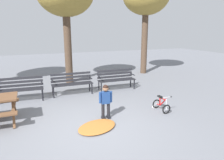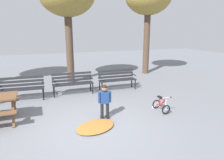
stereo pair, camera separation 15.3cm
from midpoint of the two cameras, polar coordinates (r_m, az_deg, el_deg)
The scene contains 7 objects.
ground at distance 5.60m, azimuth -4.82°, elevation -13.18°, with size 36.00×36.00×0.00m, color slate.
park_bench_far_left at distance 8.16m, azimuth -23.45°, elevation -1.69°, with size 1.62×0.55×0.85m.
park_bench_left at distance 8.34m, azimuth -10.36°, elevation -0.41°, with size 1.60×0.47×0.85m.
park_bench_right at distance 8.83m, azimuth 1.88°, elevation 0.61°, with size 1.61×0.50×0.85m.
child_standing at distance 5.91m, azimuth -1.32°, elevation -5.29°, with size 0.39×0.18×1.02m.
kids_bicycle at distance 6.75m, azimuth 14.11°, elevation -6.82°, with size 0.39×0.57×0.54m.
leaf_pile at distance 5.59m, azimuth -3.78°, elevation -12.77°, with size 1.11×0.78×0.07m, color #B26B2D.
Camera 2 is at (-1.23, -4.84, 2.55)m, focal length 32.89 mm.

